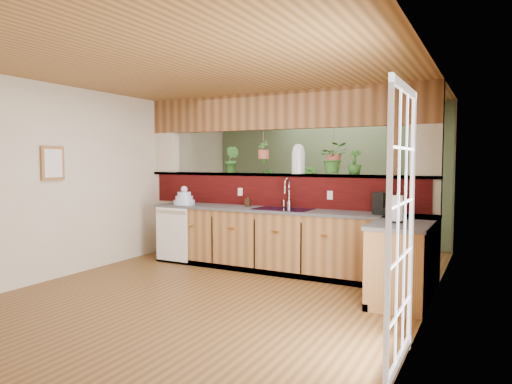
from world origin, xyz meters
The scene contains 28 objects.
ground centered at (0.00, 0.00, 0.00)m, with size 4.60×7.00×0.01m, color brown.
ceiling centered at (0.00, 0.00, 2.60)m, with size 4.60×7.00×0.01m, color brown.
wall_back centered at (0.00, 3.50, 1.30)m, with size 4.60×0.02×2.60m, color beige.
wall_left centered at (-2.30, 0.00, 1.30)m, with size 0.02×7.00×2.60m, color beige.
wall_right centered at (2.30, 0.00, 1.30)m, with size 0.02×7.00×2.60m, color beige.
pass_through_partition centered at (0.03, 1.35, 1.19)m, with size 4.60×0.21×2.60m.
pass_through_ledge centered at (0.00, 1.35, 1.37)m, with size 4.60×0.21×0.04m, color brown.
header_beam centered at (0.00, 1.35, 2.33)m, with size 4.60×0.15×0.55m, color brown.
sage_backwall centered at (0.00, 3.48, 1.30)m, with size 4.55×0.02×2.55m, color #566847.
countertop centered at (0.84, 0.87, 0.45)m, with size 4.14×1.52×0.90m.
dishwasher centered at (-1.48, 0.66, 0.46)m, with size 0.58×0.03×0.82m.
navy_sink centered at (0.25, 0.98, 0.82)m, with size 0.82×0.50×0.18m.
french_door centered at (2.27, -1.30, 1.05)m, with size 0.06×1.02×2.16m, color white.
framed_print centered at (-2.27, -0.80, 1.55)m, with size 0.04×0.35×0.45m.
faucet centered at (0.25, 1.13, 1.13)m, with size 0.19×0.19×0.44m.
dish_stack centered at (-1.38, 0.86, 0.99)m, with size 0.33×0.33×0.29m.
soap_dispenser centered at (-0.36, 1.07, 0.98)m, with size 0.08×0.08×0.17m, color #382414.
coffee_maker centered at (1.63, 1.00, 1.03)m, with size 0.15×0.26×0.28m.
paper_towel centered at (1.94, 0.29, 1.05)m, with size 0.15×0.15×0.32m.
glass_jar centered at (0.33, 1.35, 1.61)m, with size 0.20×0.20×0.44m.
ledge_plant_left centered at (-0.81, 1.35, 1.60)m, with size 0.23×0.18×0.42m, color #295B1F.
ledge_plant_right centered at (1.17, 1.35, 1.56)m, with size 0.19×0.19×0.35m, color #295B1F.
hanging_plant_a centered at (-0.25, 1.35, 1.82)m, with size 0.21×0.18×0.45m.
hanging_plant_b centered at (0.86, 1.35, 1.81)m, with size 0.49×0.46×0.55m.
shelving_console centered at (-0.59, 3.25, 0.50)m, with size 1.43×0.38×0.95m, color black.
shelf_plant_a centered at (-1.12, 3.25, 1.21)m, with size 0.24×0.16×0.46m, color #295B1F.
shelf_plant_b centered at (-0.23, 3.25, 1.23)m, with size 0.28×0.28×0.50m, color #295B1F.
floor_plant centered at (0.63, 2.13, 0.34)m, with size 0.61×0.53×0.68m, color #295B1F.
Camera 1 is at (2.89, -4.88, 1.59)m, focal length 32.00 mm.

